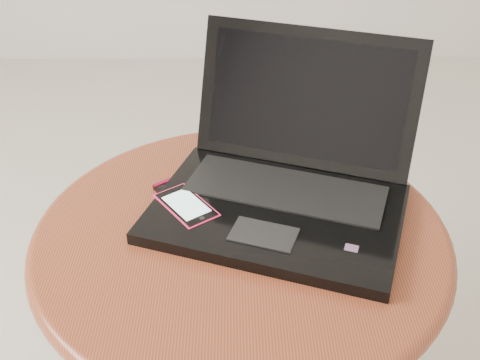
{
  "coord_description": "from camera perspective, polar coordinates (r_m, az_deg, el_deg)",
  "views": [
    {
      "loc": [
        -0.09,
        -0.65,
        1.08
      ],
      "look_at": [
        -0.08,
        0.11,
        0.57
      ],
      "focal_mm": 44.76,
      "sensor_mm": 36.0,
      "label": 1
    }
  ],
  "objects": [
    {
      "name": "phone_pink",
      "position": [
        0.94,
        -5.13,
        -2.62
      ],
      "size": [
        0.11,
        0.12,
        0.01
      ],
      "color": "#FF2963",
      "rests_on": "phone_black"
    },
    {
      "name": "laptop",
      "position": [
        0.95,
        4.36,
        0.19
      ],
      "size": [
        0.47,
        0.45,
        0.24
      ],
      "color": "black",
      "rests_on": "table"
    },
    {
      "name": "table",
      "position": [
        0.99,
        0.08,
        -9.52
      ],
      "size": [
        0.64,
        0.64,
        0.51
      ],
      "color": "#532817",
      "rests_on": "ground"
    },
    {
      "name": "phone_black",
      "position": [
        0.98,
        -5.35,
        -1.48
      ],
      "size": [
        0.11,
        0.12,
        0.01
      ],
      "color": "black",
      "rests_on": "table"
    }
  ]
}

